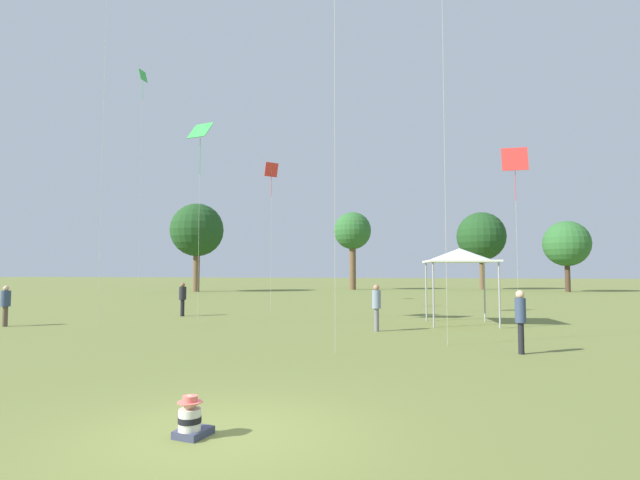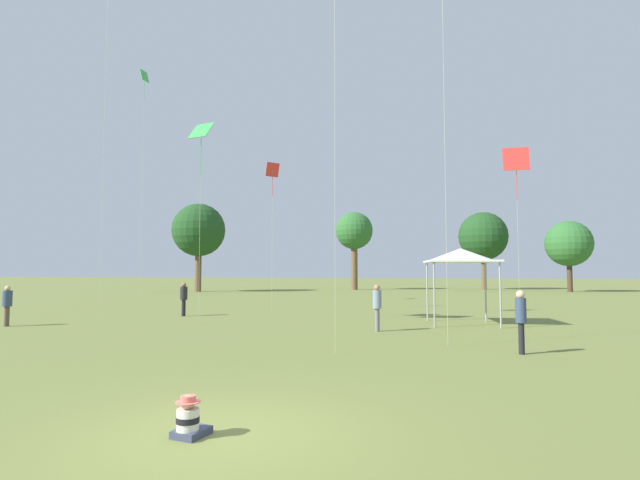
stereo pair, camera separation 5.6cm
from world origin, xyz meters
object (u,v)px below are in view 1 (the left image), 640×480
object	(u,v)px
distant_tree_0	(481,237)
seated_toddler	(191,420)
kite_3	(271,175)
kite_6	(515,162)
kite_1	(143,91)
person_standing_0	(520,315)
distant_tree_2	(197,230)
person_standing_1	(183,296)
distant_tree_3	(567,244)
person_standing_2	(376,303)
person_standing_3	(6,302)
canopy_tent	(460,256)
distant_tree_1	(353,232)
kite_2	(200,136)

from	to	relation	value
distant_tree_0	seated_toddler	bearing A→B (deg)	-98.59
seated_toddler	kite_3	xyz separation A→B (m)	(-5.66, 19.89, 7.28)
kite_6	kite_1	bearing A→B (deg)	-144.80
person_standing_0	distant_tree_2	xyz separation A→B (m)	(-27.08, 34.58, 5.51)
person_standing_1	distant_tree_3	xyz separation A→B (m)	(25.62, 35.16, 4.11)
person_standing_0	distant_tree_2	size ratio (longest dim) A/B	0.18
person_standing_0	kite_1	distance (m)	28.11
person_standing_1	seated_toddler	bearing A→B (deg)	-123.86
distant_tree_2	distant_tree_3	world-z (taller)	distant_tree_2
kite_3	kite_6	xyz separation A→B (m)	(12.52, -1.49, -0.21)
person_standing_0	distant_tree_2	distance (m)	44.27
seated_toddler	distant_tree_0	xyz separation A→B (m)	(8.51, 56.31, 6.09)
person_standing_2	kite_3	distance (m)	12.11
kite_1	distant_tree_3	bearing A→B (deg)	0.19
kite_6	distant_tree_3	xyz separation A→B (m)	(9.87, 32.87, -2.22)
person_standing_3	kite_6	bearing A→B (deg)	-134.39
kite_6	person_standing_3	bearing A→B (deg)	-113.76
person_standing_0	person_standing_2	bearing A→B (deg)	173.06
distant_tree_0	canopy_tent	bearing A→B (deg)	-96.07
distant_tree_2	person_standing_0	bearing A→B (deg)	-51.93
person_standing_1	canopy_tent	size ratio (longest dim) A/B	0.52
person_standing_3	distant_tree_3	xyz separation A→B (m)	(30.24, 40.88, 4.12)
person_standing_2	canopy_tent	world-z (taller)	canopy_tent
kite_1	kite_3	size ratio (longest dim) A/B	1.86
kite_6	distant_tree_1	distance (m)	36.09
person_standing_1	kite_6	bearing A→B (deg)	-54.49
distant_tree_0	person_standing_3	bearing A→B (deg)	-115.63
distant_tree_2	canopy_tent	bearing A→B (deg)	-46.52
person_standing_1	kite_3	size ratio (longest dim) A/B	0.20
kite_2	kite_3	world-z (taller)	kite_2
person_standing_3	distant_tree_2	world-z (taller)	distant_tree_2
canopy_tent	kite_6	distance (m)	6.07
person_standing_0	kite_1	world-z (taller)	kite_1
seated_toddler	distant_tree_2	bearing A→B (deg)	128.09
person_standing_1	person_standing_2	world-z (taller)	person_standing_2
kite_6	distant_tree_1	bearing A→B (deg)	156.34
person_standing_2	canopy_tent	distance (m)	4.78
person_standing_0	kite_2	bearing A→B (deg)	-165.37
kite_6	distant_tree_3	distance (m)	34.39
person_standing_2	kite_2	distance (m)	10.17
person_standing_3	distant_tree_0	world-z (taller)	distant_tree_0
seated_toddler	kite_2	size ratio (longest dim) A/B	0.07
person_standing_2	distant_tree_3	xyz separation A→B (m)	(15.68, 39.10, 4.05)
seated_toddler	canopy_tent	size ratio (longest dim) A/B	0.18
kite_3	distant_tree_2	bearing A→B (deg)	-56.58
seated_toddler	person_standing_3	world-z (taller)	person_standing_3
seated_toddler	distant_tree_2	xyz separation A→B (m)	(-21.72, 42.62, 6.31)
person_standing_0	distant_tree_3	world-z (taller)	distant_tree_3
person_standing_0	distant_tree_3	distance (m)	44.88
seated_toddler	distant_tree_3	xyz separation A→B (m)	(16.73, 51.28, 4.85)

